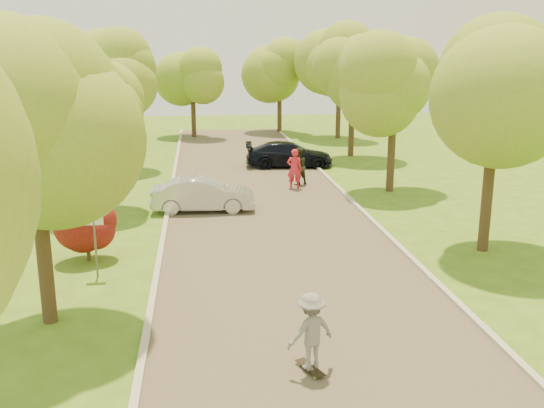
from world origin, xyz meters
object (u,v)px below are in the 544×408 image
silver_sedan (203,195)px  longboard (310,368)px  dark_sedan (289,154)px  person_striped (294,169)px  street_sign (94,227)px  skateboarder (311,331)px  person_olive (298,166)px

silver_sedan → longboard: silver_sedan is taller
dark_sedan → person_striped: (-0.60, -5.74, 0.26)m
street_sign → person_striped: (7.71, 11.05, -0.58)m
skateboarder → person_striped: bearing=-120.4°
silver_sedan → skateboarder: skateboarder is taller
person_olive → longboard: bearing=54.6°
silver_sedan → person_striped: size_ratio=2.18×
longboard → dark_sedan: bearing=-120.0°
silver_sedan → longboard: 13.71m
silver_sedan → dark_sedan: bearing=-26.2°
dark_sedan → person_olive: size_ratio=2.64×
person_striped → street_sign: bearing=67.1°
silver_sedan → dark_sedan: size_ratio=0.86×
dark_sedan → person_striped: 5.77m
silver_sedan → skateboarder: 13.70m
street_sign → silver_sedan: size_ratio=0.51×
street_sign → dark_sedan: street_sign is taller
street_sign → longboard: (5.32, -6.20, -1.47)m
street_sign → dark_sedan: (8.32, 16.79, -0.84)m
person_olive → dark_sedan: bearing=-120.0°
skateboarder → person_olive: 18.27m
silver_sedan → person_striped: person_striped is taller
person_striped → dark_sedan: bearing=-83.9°
skateboarder → person_striped: person_striped is taller
street_sign → longboard: size_ratio=2.48×
dark_sedan → longboard: (-3.00, -22.99, -0.64)m
skateboarder → person_striped: size_ratio=0.84×
longboard → person_striped: size_ratio=0.45×
longboard → skateboarder: skateboarder is taller
skateboarder → longboard: bearing=53.4°
street_sign → skateboarder: street_sign is taller
person_olive → skateboarder: bearing=54.6°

